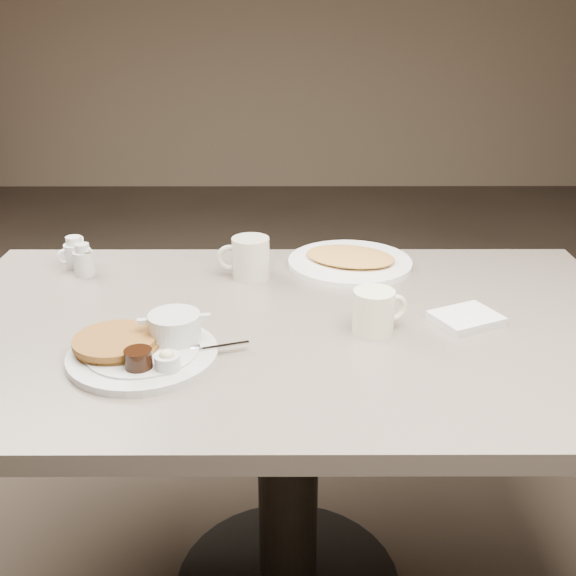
{
  "coord_description": "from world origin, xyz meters",
  "views": [
    {
      "loc": [
        -0.0,
        -1.29,
        1.38
      ],
      "look_at": [
        0.0,
        0.02,
        0.82
      ],
      "focal_mm": 42.6,
      "sensor_mm": 36.0,
      "label": 1
    }
  ],
  "objects_px": {
    "coffee_mug_far": "(249,258)",
    "creamer_right": "(83,261)",
    "main_plate": "(145,345)",
    "diner_table": "(288,392)",
    "creamer_left": "(75,253)",
    "hash_plate": "(350,261)",
    "coffee_mug_near": "(375,311)"
  },
  "relations": [
    {
      "from": "coffee_mug_far",
      "to": "creamer_right",
      "type": "xyz_separation_m",
      "value": [
        -0.41,
        0.02,
        -0.01
      ]
    },
    {
      "from": "creamer_left",
      "to": "diner_table",
      "type": "bearing_deg",
      "value": -31.09
    },
    {
      "from": "hash_plate",
      "to": "main_plate",
      "type": "bearing_deg",
      "value": -132.06
    },
    {
      "from": "coffee_mug_far",
      "to": "creamer_left",
      "type": "distance_m",
      "value": 0.45
    },
    {
      "from": "main_plate",
      "to": "coffee_mug_far",
      "type": "bearing_deg",
      "value": 65.93
    },
    {
      "from": "diner_table",
      "to": "creamer_right",
      "type": "height_order",
      "value": "creamer_right"
    },
    {
      "from": "coffee_mug_near",
      "to": "creamer_left",
      "type": "bearing_deg",
      "value": 152.83
    },
    {
      "from": "coffee_mug_far",
      "to": "hash_plate",
      "type": "bearing_deg",
      "value": 17.14
    },
    {
      "from": "diner_table",
      "to": "main_plate",
      "type": "relative_size",
      "value": 4.12
    },
    {
      "from": "coffee_mug_near",
      "to": "creamer_left",
      "type": "relative_size",
      "value": 1.6
    },
    {
      "from": "main_plate",
      "to": "coffee_mug_near",
      "type": "height_order",
      "value": "coffee_mug_near"
    },
    {
      "from": "creamer_left",
      "to": "creamer_right",
      "type": "bearing_deg",
      "value": -56.18
    },
    {
      "from": "coffee_mug_far",
      "to": "creamer_left",
      "type": "bearing_deg",
      "value": 171.07
    },
    {
      "from": "hash_plate",
      "to": "diner_table",
      "type": "bearing_deg",
      "value": -115.6
    },
    {
      "from": "coffee_mug_near",
      "to": "coffee_mug_far",
      "type": "bearing_deg",
      "value": 132.24
    },
    {
      "from": "coffee_mug_far",
      "to": "creamer_left",
      "type": "height_order",
      "value": "coffee_mug_far"
    },
    {
      "from": "diner_table",
      "to": "hash_plate",
      "type": "distance_m",
      "value": 0.41
    },
    {
      "from": "coffee_mug_near",
      "to": "hash_plate",
      "type": "height_order",
      "value": "coffee_mug_near"
    },
    {
      "from": "main_plate",
      "to": "creamer_right",
      "type": "relative_size",
      "value": 4.55
    },
    {
      "from": "diner_table",
      "to": "creamer_right",
      "type": "xyz_separation_m",
      "value": [
        -0.5,
        0.27,
        0.21
      ]
    },
    {
      "from": "creamer_right",
      "to": "diner_table",
      "type": "bearing_deg",
      "value": -28.33
    },
    {
      "from": "coffee_mug_far",
      "to": "creamer_right",
      "type": "relative_size",
      "value": 1.61
    },
    {
      "from": "main_plate",
      "to": "coffee_mug_far",
      "type": "distance_m",
      "value": 0.44
    },
    {
      "from": "creamer_left",
      "to": "hash_plate",
      "type": "distance_m",
      "value": 0.69
    },
    {
      "from": "diner_table",
      "to": "main_plate",
      "type": "xyz_separation_m",
      "value": [
        -0.27,
        -0.14,
        0.19
      ]
    },
    {
      "from": "diner_table",
      "to": "coffee_mug_far",
      "type": "bearing_deg",
      "value": 110.13
    },
    {
      "from": "main_plate",
      "to": "diner_table",
      "type": "bearing_deg",
      "value": 28.16
    },
    {
      "from": "main_plate",
      "to": "creamer_right",
      "type": "bearing_deg",
      "value": 118.91
    },
    {
      "from": "coffee_mug_far",
      "to": "hash_plate",
      "type": "distance_m",
      "value": 0.26
    },
    {
      "from": "diner_table",
      "to": "creamer_left",
      "type": "height_order",
      "value": "creamer_left"
    },
    {
      "from": "creamer_left",
      "to": "hash_plate",
      "type": "bearing_deg",
      "value": 0.66
    },
    {
      "from": "diner_table",
      "to": "creamer_left",
      "type": "xyz_separation_m",
      "value": [
        -0.53,
        0.32,
        0.21
      ]
    }
  ]
}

